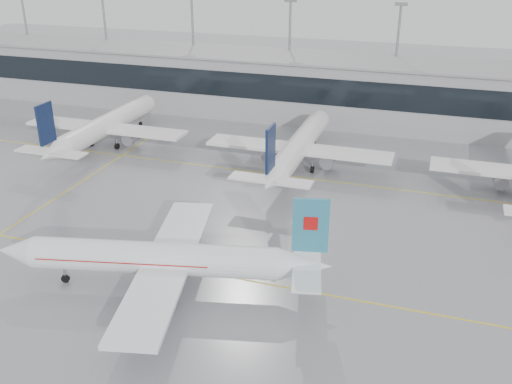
% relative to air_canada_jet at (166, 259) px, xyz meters
% --- Properties ---
extents(ground, '(320.00, 320.00, 0.00)m').
position_rel_air_canada_jet_xyz_m(ground, '(4.62, 3.96, -3.49)').
color(ground, gray).
rests_on(ground, ground).
extents(taxi_line_main, '(120.00, 0.25, 0.01)m').
position_rel_air_canada_jet_xyz_m(taxi_line_main, '(4.62, 3.96, -3.49)').
color(taxi_line_main, gold).
rests_on(taxi_line_main, ground).
extents(taxi_line_north, '(120.00, 0.25, 0.01)m').
position_rel_air_canada_jet_xyz_m(taxi_line_north, '(4.62, 33.96, -3.49)').
color(taxi_line_north, gold).
rests_on(taxi_line_north, ground).
extents(taxi_line_cross, '(0.25, 60.00, 0.01)m').
position_rel_air_canada_jet_xyz_m(taxi_line_cross, '(-25.38, 18.96, -3.49)').
color(taxi_line_cross, gold).
rests_on(taxi_line_cross, ground).
extents(terminal, '(180.00, 15.00, 12.00)m').
position_rel_air_canada_jet_xyz_m(terminal, '(4.62, 65.96, 2.51)').
color(terminal, '#969699').
rests_on(terminal, ground).
extents(terminal_glass, '(180.00, 0.20, 5.00)m').
position_rel_air_canada_jet_xyz_m(terminal_glass, '(4.62, 58.41, 4.01)').
color(terminal_glass, black).
rests_on(terminal_glass, ground).
extents(terminal_roof, '(182.00, 16.00, 0.40)m').
position_rel_air_canada_jet_xyz_m(terminal_roof, '(4.62, 65.96, 8.71)').
color(terminal_roof, gray).
rests_on(terminal_roof, ground).
extents(light_masts, '(156.40, 1.00, 22.60)m').
position_rel_air_canada_jet_xyz_m(light_masts, '(4.62, 71.96, 9.85)').
color(light_masts, gray).
rests_on(light_masts, ground).
extents(air_canada_jet, '(35.27, 28.36, 11.05)m').
position_rel_air_canada_jet_xyz_m(air_canada_jet, '(0.00, 0.00, 0.00)').
color(air_canada_jet, white).
rests_on(air_canada_jet, ground).
extents(parked_jet_b, '(29.64, 36.96, 11.72)m').
position_rel_air_canada_jet_xyz_m(parked_jet_b, '(-30.38, 37.65, 0.22)').
color(parked_jet_b, white).
rests_on(parked_jet_b, ground).
extents(parked_jet_c, '(29.64, 36.96, 11.72)m').
position_rel_air_canada_jet_xyz_m(parked_jet_c, '(4.62, 37.65, 0.22)').
color(parked_jet_c, white).
rests_on(parked_jet_c, ground).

